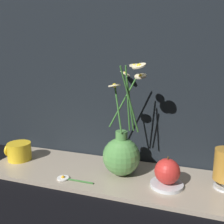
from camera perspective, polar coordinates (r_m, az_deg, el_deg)
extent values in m
plane|color=black|center=(0.83, -0.82, -14.53)|extent=(6.00, 6.00, 0.00)
cube|color=tan|center=(0.83, -0.82, -14.16)|extent=(0.81, 0.25, 0.01)
cube|color=black|center=(0.89, 2.38, 23.59)|extent=(1.31, 0.02, 1.10)
sphere|color=#59994C|center=(0.80, 2.14, -10.10)|extent=(0.12, 0.12, 0.12)
cylinder|color=#59994C|center=(0.77, 2.18, -5.74)|extent=(0.04, 0.04, 0.04)
cylinder|color=#3D7A33|center=(0.74, 4.26, 1.65)|extent=(0.01, 0.06, 0.17)
cylinder|color=beige|center=(0.72, 6.50, 8.15)|extent=(0.04, 0.04, 0.01)
sphere|color=yellow|center=(0.72, 6.50, 8.15)|extent=(0.01, 0.01, 0.01)
cylinder|color=#3D7A33|center=(0.72, 4.06, 2.58)|extent=(0.05, 0.07, 0.20)
cylinder|color=beige|center=(0.68, 6.18, 10.44)|extent=(0.05, 0.05, 0.02)
sphere|color=yellow|center=(0.68, 6.18, 10.44)|extent=(0.01, 0.01, 0.01)
cylinder|color=#3D7A33|center=(0.74, 3.63, 2.85)|extent=(0.01, 0.04, 0.20)
cylinder|color=beige|center=(0.72, 5.19, 10.56)|extent=(0.03, 0.03, 0.01)
sphere|color=yellow|center=(0.72, 5.19, 10.56)|extent=(0.01, 0.01, 0.01)
cylinder|color=#3D7A33|center=(0.74, 1.40, 0.66)|extent=(0.03, 0.02, 0.14)
cylinder|color=beige|center=(0.72, 0.56, 6.06)|extent=(0.05, 0.05, 0.01)
sphere|color=yellow|center=(0.72, 0.56, 6.06)|extent=(0.01, 0.01, 0.01)
cylinder|color=#3D7A33|center=(0.79, 2.63, 2.44)|extent=(0.09, 0.02, 0.17)
cylinder|color=beige|center=(0.83, 3.03, 8.78)|extent=(0.04, 0.04, 0.02)
sphere|color=yellow|center=(0.83, 3.03, 8.78)|extent=(0.01, 0.01, 0.01)
cylinder|color=yellow|center=(0.97, -20.46, -8.44)|extent=(0.08, 0.08, 0.06)
torus|color=yellow|center=(1.00, -22.55, -8.01)|extent=(0.01, 0.05, 0.05)
cylinder|color=silver|center=(0.81, 24.26, -15.38)|extent=(0.06, 0.06, 0.01)
cylinder|color=silver|center=(0.77, 12.37, -15.90)|extent=(0.09, 0.09, 0.01)
sphere|color=red|center=(0.75, 12.52, -13.09)|extent=(0.07, 0.07, 0.07)
cylinder|color=#4C3819|center=(0.73, 12.67, -10.21)|extent=(0.00, 0.00, 0.01)
cylinder|color=#336B2D|center=(0.78, -7.82, -15.31)|extent=(0.10, 0.01, 0.01)
cylinder|color=white|center=(0.80, -11.13, -14.60)|extent=(0.04, 0.04, 0.00)
sphere|color=gold|center=(0.80, -11.14, -14.41)|extent=(0.01, 0.01, 0.01)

